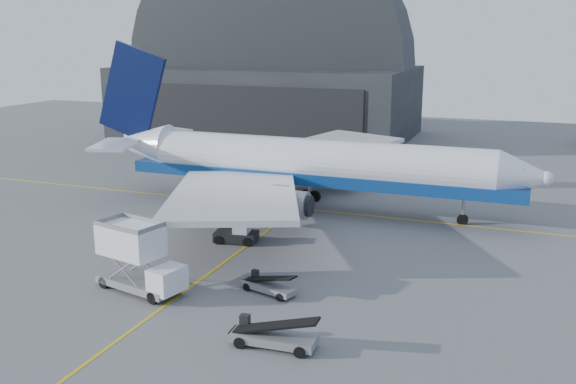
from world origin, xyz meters
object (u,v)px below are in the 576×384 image
at_px(catering_truck, 138,259).
at_px(pushback_tug, 237,235).
at_px(belt_loader_b, 273,336).
at_px(belt_loader_a, 269,286).
at_px(airliner, 300,163).

xyz_separation_m(catering_truck, pushback_tug, (1.92, 12.35, -1.75)).
relative_size(pushback_tug, belt_loader_b, 0.73).
bearing_deg(pushback_tug, belt_loader_a, -62.30).
xyz_separation_m(catering_truck, belt_loader_a, (8.81, 2.90, -1.88)).
xyz_separation_m(catering_truck, belt_loader_b, (12.11, -4.39, -1.76)).
xyz_separation_m(pushback_tug, belt_loader_b, (10.19, -16.75, -0.01)).
bearing_deg(belt_loader_a, belt_loader_b, -49.37).
distance_m(catering_truck, pushback_tug, 12.63).
xyz_separation_m(belt_loader_a, belt_loader_b, (3.31, -7.29, 0.12)).
bearing_deg(belt_loader_a, airliner, 120.51).
relative_size(belt_loader_a, belt_loader_b, 0.82).
height_order(airliner, pushback_tug, airliner).
bearing_deg(pushback_tug, belt_loader_b, -67.05).
relative_size(airliner, belt_loader_b, 8.99).
bearing_deg(belt_loader_b, pushback_tug, 118.40).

